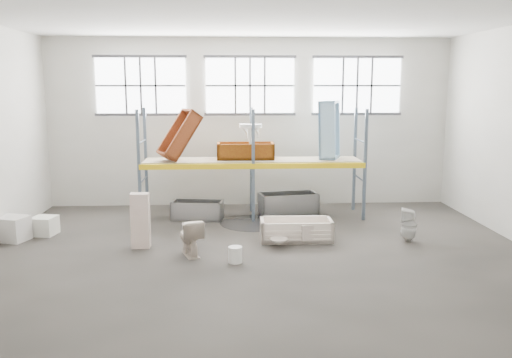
{
  "coord_description": "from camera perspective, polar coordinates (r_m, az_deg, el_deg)",
  "views": [
    {
      "loc": [
        -0.65,
        -11.06,
        3.62
      ],
      "look_at": [
        0.0,
        1.5,
        1.4
      ],
      "focal_mm": 37.47,
      "sensor_mm": 36.0,
      "label": 1
    }
  ],
  "objects": [
    {
      "name": "toilet_white",
      "position": [
        13.01,
        16.0,
        -4.73
      ],
      "size": [
        0.45,
        0.45,
        0.79
      ],
      "primitive_type": "imported",
      "rotation": [
        0.0,
        0.0,
        -1.87
      ],
      "color": "white",
      "rests_on": "floor"
    },
    {
      "name": "cistern_tall",
      "position": [
        12.26,
        -12.23,
        -4.36
      ],
      "size": [
        0.41,
        0.27,
        1.25
      ],
      "primitive_type": "cube",
      "rotation": [
        0.0,
        0.0,
        -0.02
      ],
      "color": "beige",
      "rests_on": "floor"
    },
    {
      "name": "window_right",
      "position": [
        16.46,
        10.73,
        9.77
      ],
      "size": [
        2.6,
        0.04,
        1.6
      ],
      "primitive_type": "cube",
      "color": "white",
      "rests_on": "wall_back"
    },
    {
      "name": "rack_upright_rb",
      "position": [
        15.74,
        10.49,
        2.1
      ],
      "size": [
        0.08,
        0.08,
        3.0
      ],
      "primitive_type": "cube",
      "color": "slate",
      "rests_on": "floor"
    },
    {
      "name": "rack_beam_front",
      "position": [
        14.13,
        -0.29,
        1.38
      ],
      "size": [
        6.0,
        0.1,
        0.14
      ],
      "primitive_type": "cube",
      "color": "yellow",
      "rests_on": "floor"
    },
    {
      "name": "rack_upright_mb",
      "position": [
        15.32,
        -0.5,
        2.05
      ],
      "size": [
        0.08,
        0.08,
        3.0
      ],
      "primitive_type": "cube",
      "color": "slate",
      "rests_on": "floor"
    },
    {
      "name": "rack_upright_la",
      "position": [
        14.31,
        -12.38,
        1.26
      ],
      "size": [
        0.08,
        0.08,
        3.0
      ],
      "primitive_type": "cube",
      "color": "slate",
      "rests_on": "floor"
    },
    {
      "name": "rack_upright_ma",
      "position": [
        14.13,
        -0.29,
        1.38
      ],
      "size": [
        0.08,
        0.08,
        3.0
      ],
      "primitive_type": "cube",
      "color": "slate",
      "rests_on": "floor"
    },
    {
      "name": "cistern_spare",
      "position": [
        12.4,
        5.64,
        -5.67
      ],
      "size": [
        0.41,
        0.27,
        0.36
      ],
      "primitive_type": "cube",
      "rotation": [
        0.0,
        0.0,
        0.26
      ],
      "color": "beige",
      "rests_on": "bathtub_beige"
    },
    {
      "name": "steel_tub_left",
      "position": [
        14.69,
        -6.27,
        -3.31
      ],
      "size": [
        1.45,
        0.85,
        0.5
      ],
      "primitive_type": null,
      "rotation": [
        0.0,
        0.0,
        -0.16
      ],
      "color": "#A9ABB0",
      "rests_on": "floor"
    },
    {
      "name": "rack_upright_ra",
      "position": [
        14.58,
        11.57,
        1.45
      ],
      "size": [
        0.08,
        0.08,
        3.0
      ],
      "primitive_type": "cube",
      "color": "slate",
      "rests_on": "floor"
    },
    {
      "name": "toilet_beige",
      "position": [
        11.6,
        -7.05,
        -6.15
      ],
      "size": [
        0.69,
        0.9,
        0.81
      ],
      "primitive_type": "imported",
      "rotation": [
        0.0,
        0.0,
        3.47
      ],
      "color": "beige",
      "rests_on": "floor"
    },
    {
      "name": "window_left",
      "position": [
        16.2,
        -12.2,
        9.72
      ],
      "size": [
        2.6,
        0.04,
        1.6
      ],
      "primitive_type": "cube",
      "color": "white",
      "rests_on": "wall_back"
    },
    {
      "name": "rust_tub_tilted",
      "position": [
        14.58,
        -8.17,
        4.7
      ],
      "size": [
        1.32,
        1.13,
        1.39
      ],
      "primitive_type": null,
      "rotation": [
        0.0,
        -0.96,
        0.5
      ],
      "color": "brown",
      "rests_on": "shelf_deck"
    },
    {
      "name": "wet_patch",
      "position": [
        14.24,
        -0.25,
        -4.71
      ],
      "size": [
        1.8,
        1.8,
        0.0
      ],
      "primitive_type": "cylinder",
      "color": "black",
      "rests_on": "floor"
    },
    {
      "name": "ceiling",
      "position": [
        11.17,
        0.42,
        17.37
      ],
      "size": [
        12.0,
        10.0,
        0.1
      ],
      "primitive_type": "cube",
      "color": "silver",
      "rests_on": "ground"
    },
    {
      "name": "bathtub_beige",
      "position": [
        12.7,
        4.3,
        -5.42
      ],
      "size": [
        1.7,
        0.82,
        0.5
      ],
      "primitive_type": null,
      "rotation": [
        0.0,
        0.0,
        -0.02
      ],
      "color": "#F2E0CF",
      "rests_on": "floor"
    },
    {
      "name": "sink_on_shelf",
      "position": [
        14.37,
        -0.59,
        3.92
      ],
      "size": [
        0.74,
        0.65,
        0.55
      ],
      "primitive_type": "imported",
      "rotation": [
        0.0,
        0.0,
        -0.33
      ],
      "color": "white",
      "rests_on": "rust_tub_flat"
    },
    {
      "name": "floor",
      "position": [
        11.67,
        0.38,
        -8.32
      ],
      "size": [
        12.0,
        10.0,
        0.1
      ],
      "primitive_type": "cube",
      "color": "#4C4640",
      "rests_on": "ground"
    },
    {
      "name": "wall_front",
      "position": [
        6.15,
        3.16,
        -0.49
      ],
      "size": [
        12.0,
        0.1,
        5.0
      ],
      "primitive_type": "cube",
      "color": "#AEACA2",
      "rests_on": "ground"
    },
    {
      "name": "rust_tub_flat",
      "position": [
        14.83,
        -1.13,
        3.03
      ],
      "size": [
        1.57,
        0.74,
        0.44
      ],
      "primitive_type": null,
      "rotation": [
        0.0,
        0.0,
        0.0
      ],
      "color": "#7F4A0B",
      "rests_on": "shelf_deck"
    },
    {
      "name": "window_mid",
      "position": [
        16.01,
        -0.65,
        9.94
      ],
      "size": [
        2.6,
        0.04,
        1.6
      ],
      "primitive_type": "cube",
      "color": "white",
      "rests_on": "wall_back"
    },
    {
      "name": "carton_near",
      "position": [
        13.85,
        -24.58,
        -4.84
      ],
      "size": [
        0.81,
        0.75,
        0.57
      ],
      "primitive_type": "cube",
      "rotation": [
        0.0,
        0.0,
        -0.31
      ],
      "color": "beige",
      "rests_on": "floor"
    },
    {
      "name": "sink_in_tub",
      "position": [
        12.07,
        2.45,
        -6.65
      ],
      "size": [
        0.41,
        0.41,
        0.14
      ],
      "primitive_type": "imported",
      "rotation": [
        0.0,
        0.0,
        -0.01
      ],
      "color": "beige",
      "rests_on": "bathtub_beige"
    },
    {
      "name": "rack_upright_lb",
      "position": [
        15.49,
        -11.67,
        1.93
      ],
      "size": [
        0.08,
        0.08,
        3.0
      ],
      "primitive_type": "cube",
      "color": "slate",
      "rests_on": "floor"
    },
    {
      "name": "wall_back",
      "position": [
        16.16,
        -0.65,
        6.03
      ],
      "size": [
        12.0,
        0.1,
        5.0
      ],
      "primitive_type": "cube",
      "color": "#BAB8AC",
      "rests_on": "ground"
    },
    {
      "name": "rack_beam_back",
      "position": [
        15.32,
        -0.5,
        2.05
      ],
      "size": [
        6.0,
        0.1,
        0.14
      ],
      "primitive_type": "cube",
      "color": "yellow",
      "rests_on": "floor"
    },
    {
      "name": "bucket",
      "position": [
        11.12,
        -2.23,
        -8.07
      ],
      "size": [
        0.37,
        0.37,
        0.34
      ],
      "primitive_type": "cylinder",
      "rotation": [
        0.0,
        0.0,
        -0.38
      ],
      "color": "white",
      "rests_on": "floor"
    },
    {
      "name": "blue_tub_upright",
      "position": [
        14.94,
        7.83,
        5.21
      ],
      "size": [
        0.75,
        0.88,
        1.61
      ],
      "primitive_type": null,
      "rotation": [
        0.0,
        1.54,
        -0.38
      ],
      "color": "#8EB9D8",
      "rests_on": "shelf_deck"
    },
    {
      "name": "carton_far",
      "position": [
        14.09,
        -21.67,
        -4.66
      ],
      "size": [
        0.62,
        0.62,
        0.45
      ],
      "primitive_type": "cube",
      "rotation": [
        0.0,
        0.0,
        -0.18
      ],
      "color": "silver",
      "rests_on": "floor"
    },
    {
      "name": "shelf_deck",
      "position": [
        14.72,
        -0.4,
        2.04
      ],
      "size": [
        5.9,
        1.1,
        0.03
      ],
      "primitive_type": "cube",
      "color": "gray",
      "rests_on": "floor"
    },
    {
      "name": "steel_tub_right",
      "position": [
        15.23,
        3.47,
        -2.61
      ],
      "size": [
        1.72,
        1.0,
        0.59
      ],
      "primitive_type": null,
      "rotation": [
        0.0,
        0.0,
        0.16
      ],
      "color": "#95989C",
      "rests_on": "floor"
    }
  ]
}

